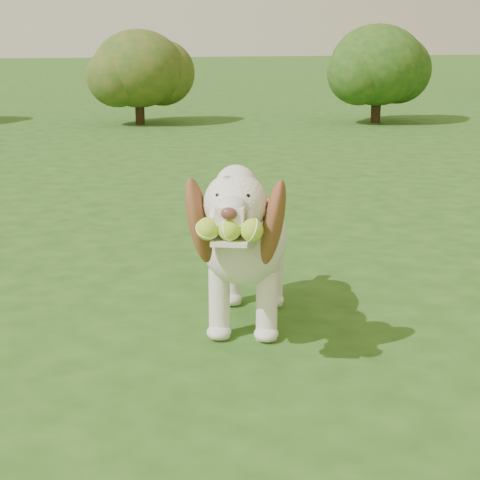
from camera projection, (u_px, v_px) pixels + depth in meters
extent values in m
plane|color=#244714|center=(180.00, 371.00, 3.13)|extent=(80.00, 80.00, 0.00)
ellipsoid|color=silver|center=(248.00, 238.00, 3.60)|extent=(0.56, 0.75, 0.36)
ellipsoid|color=silver|center=(243.00, 243.00, 3.35)|extent=(0.45, 0.45, 0.35)
ellipsoid|color=silver|center=(253.00, 228.00, 3.83)|extent=(0.41, 0.41, 0.32)
cylinder|color=silver|center=(239.00, 230.00, 3.20)|extent=(0.27, 0.32, 0.27)
sphere|color=silver|center=(235.00, 204.00, 3.03)|extent=(0.31, 0.31, 0.25)
sphere|color=silver|center=(236.00, 186.00, 3.04)|extent=(0.20, 0.20, 0.16)
cube|color=silver|center=(231.00, 213.00, 2.90)|extent=(0.15, 0.17, 0.07)
ellipsoid|color=#592D28|center=(229.00, 214.00, 2.83)|extent=(0.07, 0.06, 0.05)
cube|color=silver|center=(231.00, 240.00, 2.91)|extent=(0.18, 0.19, 0.02)
ellipsoid|color=brown|center=(199.00, 221.00, 3.08)|extent=(0.20, 0.22, 0.38)
ellipsoid|color=brown|center=(273.00, 223.00, 3.05)|extent=(0.18, 0.26, 0.38)
cylinder|color=silver|center=(256.00, 213.00, 3.96)|extent=(0.12, 0.18, 0.13)
cylinder|color=silver|center=(219.00, 303.00, 3.45)|extent=(0.12, 0.12, 0.31)
cylinder|color=silver|center=(267.00, 305.00, 3.43)|extent=(0.12, 0.12, 0.31)
cylinder|color=silver|center=(231.00, 273.00, 3.88)|extent=(0.12, 0.12, 0.31)
cylinder|color=silver|center=(273.00, 274.00, 3.86)|extent=(0.12, 0.12, 0.31)
sphere|color=#9ECC37|center=(208.00, 229.00, 2.87)|extent=(0.11, 0.11, 0.08)
sphere|color=#9ECC37|center=(230.00, 229.00, 2.86)|extent=(0.11, 0.11, 0.08)
sphere|color=#9ECC37|center=(252.00, 230.00, 2.85)|extent=(0.11, 0.11, 0.08)
cylinder|color=#382314|center=(140.00, 109.00, 11.45)|extent=(0.13, 0.13, 0.43)
ellipsoid|color=#174314|center=(139.00, 68.00, 11.30)|extent=(1.28, 1.28, 1.09)
cylinder|color=#382314|center=(376.00, 107.00, 11.61)|extent=(0.14, 0.14, 0.45)
ellipsoid|color=#174314|center=(378.00, 65.00, 11.45)|extent=(1.35, 1.35, 1.15)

